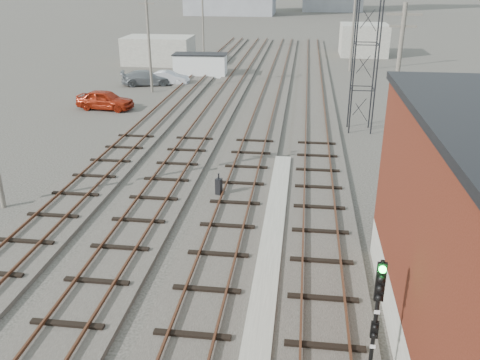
% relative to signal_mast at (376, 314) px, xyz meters
% --- Properties ---
extents(ground, '(320.00, 320.00, 0.00)m').
position_rel_signal_mast_xyz_m(ground, '(-3.70, 49.06, -2.18)').
color(ground, '#282621').
rests_on(ground, ground).
extents(track_right, '(3.20, 90.00, 0.39)m').
position_rel_signal_mast_xyz_m(track_right, '(-1.20, 28.06, -2.07)').
color(track_right, '#332D28').
rests_on(track_right, ground).
extents(track_mid_right, '(3.20, 90.00, 0.39)m').
position_rel_signal_mast_xyz_m(track_mid_right, '(-5.20, 28.06, -2.07)').
color(track_mid_right, '#332D28').
rests_on(track_mid_right, ground).
extents(track_mid_left, '(3.20, 90.00, 0.39)m').
position_rel_signal_mast_xyz_m(track_mid_left, '(-9.20, 28.06, -2.07)').
color(track_mid_left, '#332D28').
rests_on(track_mid_left, ground).
extents(track_left, '(3.20, 90.00, 0.39)m').
position_rel_signal_mast_xyz_m(track_left, '(-13.20, 28.06, -2.07)').
color(track_left, '#332D28').
rests_on(track_left, ground).
extents(platform_curb, '(0.90, 28.00, 0.26)m').
position_rel_signal_mast_xyz_m(platform_curb, '(-3.20, 3.06, -2.05)').
color(platform_curb, gray).
rests_on(platform_curb, ground).
extents(lattice_tower, '(1.60, 1.60, 15.00)m').
position_rel_signal_mast_xyz_m(lattice_tower, '(1.80, 24.06, 5.32)').
color(lattice_tower, black).
rests_on(lattice_tower, ground).
extents(utility_pole_left_b, '(1.80, 0.24, 9.00)m').
position_rel_signal_mast_xyz_m(utility_pole_left_b, '(-16.20, 34.06, 2.62)').
color(utility_pole_left_b, '#595147').
rests_on(utility_pole_left_b, ground).
extents(utility_pole_left_c, '(1.80, 0.24, 9.00)m').
position_rel_signal_mast_xyz_m(utility_pole_left_c, '(-16.20, 59.06, 2.62)').
color(utility_pole_left_c, '#595147').
rests_on(utility_pole_left_c, ground).
extents(utility_pole_right_a, '(1.80, 0.24, 9.00)m').
position_rel_signal_mast_xyz_m(utility_pole_right_a, '(2.80, 17.06, 2.62)').
color(utility_pole_right_a, '#595147').
rests_on(utility_pole_right_a, ground).
extents(utility_pole_right_b, '(1.80, 0.24, 9.00)m').
position_rel_signal_mast_xyz_m(utility_pole_right_b, '(2.80, 47.06, 2.62)').
color(utility_pole_right_b, '#595147').
rests_on(utility_pole_right_b, ground).
extents(shed_left, '(8.00, 5.00, 3.20)m').
position_rel_signal_mast_xyz_m(shed_left, '(-19.70, 49.06, -0.58)').
color(shed_left, gray).
rests_on(shed_left, ground).
extents(shed_right, '(6.00, 6.00, 4.00)m').
position_rel_signal_mast_xyz_m(shed_right, '(5.30, 59.06, -0.18)').
color(shed_right, gray).
rests_on(shed_right, ground).
extents(signal_mast, '(0.40, 0.40, 3.77)m').
position_rel_signal_mast_xyz_m(signal_mast, '(0.00, 0.00, 0.00)').
color(signal_mast, gray).
rests_on(signal_mast, ground).
extents(switch_stand, '(0.36, 0.36, 1.21)m').
position_rel_signal_mast_xyz_m(switch_stand, '(-6.13, 11.42, -1.60)').
color(switch_stand, black).
rests_on(switch_stand, ground).
extents(site_trailer, '(5.74, 2.68, 2.38)m').
position_rel_signal_mast_xyz_m(site_trailer, '(-13.24, 42.16, -0.98)').
color(site_trailer, silver).
rests_on(site_trailer, ground).
extents(car_red, '(4.83, 2.42, 1.58)m').
position_rel_signal_mast_xyz_m(car_red, '(-18.15, 27.45, -1.39)').
color(car_red, '#9B220E').
rests_on(car_red, ground).
extents(car_silver, '(4.09, 1.53, 1.34)m').
position_rel_signal_mast_xyz_m(car_silver, '(-15.52, 37.53, -1.51)').
color(car_silver, '#B7B8BF').
rests_on(car_silver, ground).
extents(car_grey, '(5.33, 3.34, 1.44)m').
position_rel_signal_mast_xyz_m(car_grey, '(-17.56, 37.01, -1.46)').
color(car_grey, slate).
rests_on(car_grey, ground).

